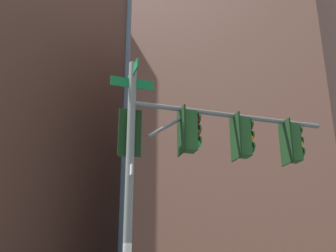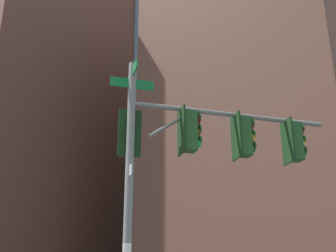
# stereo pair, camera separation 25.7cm
# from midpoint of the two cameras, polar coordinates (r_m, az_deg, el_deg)

# --- Properties ---
(signal_pole_assembly) EXTENTS (4.40, 3.85, 6.81)m
(signal_pole_assembly) POSITION_cam_midpoint_polar(r_m,az_deg,el_deg) (10.84, 2.91, -2.78)
(signal_pole_assembly) COLOR slate
(signal_pole_assembly) RESTS_ON ground_plane
(building_brick_nearside) EXTENTS (19.19, 15.39, 41.74)m
(building_brick_nearside) POSITION_cam_midpoint_polar(r_m,az_deg,el_deg) (53.67, -18.85, 1.44)
(building_brick_nearside) COLOR brown
(building_brick_nearside) RESTS_ON ground_plane
(building_brick_midblock) EXTENTS (20.12, 16.96, 30.41)m
(building_brick_midblock) POSITION_cam_midpoint_polar(r_m,az_deg,el_deg) (43.56, 11.85, -2.08)
(building_brick_midblock) COLOR brown
(building_brick_midblock) RESTS_ON ground_plane
(building_glass_tower) EXTENTS (24.59, 29.34, 86.32)m
(building_glass_tower) POSITION_cam_midpoint_polar(r_m,az_deg,el_deg) (80.61, -7.10, 10.37)
(building_glass_tower) COLOR #7A99B2
(building_glass_tower) RESTS_ON ground_plane
(building_brick_farside) EXTENTS (19.72, 17.75, 47.52)m
(building_brick_farside) POSITION_cam_midpoint_polar(r_m,az_deg,el_deg) (65.87, 12.30, -0.67)
(building_brick_farside) COLOR brown
(building_brick_farside) RESTS_ON ground_plane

